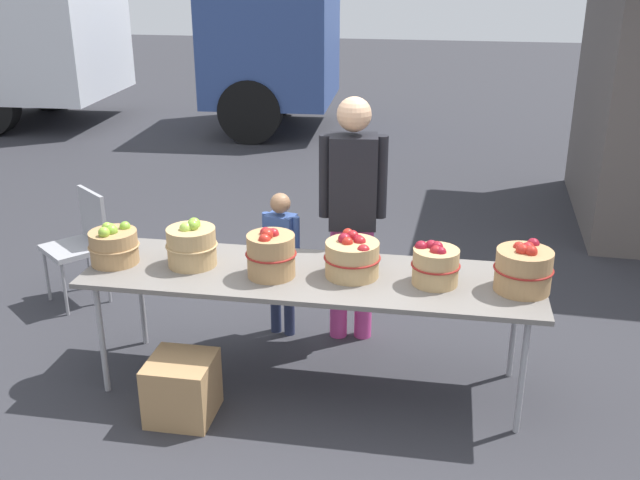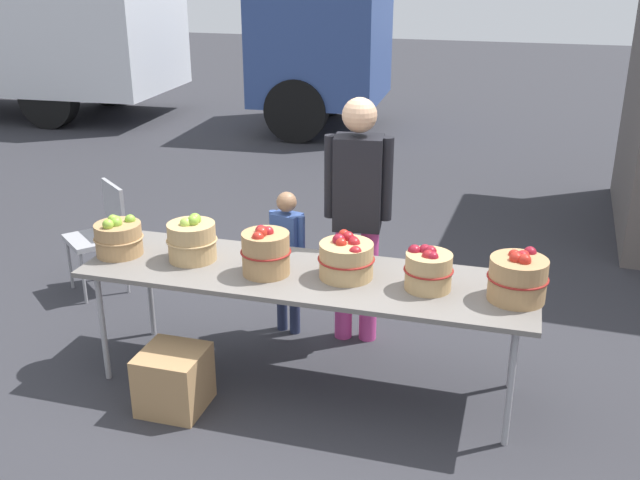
# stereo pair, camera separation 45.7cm
# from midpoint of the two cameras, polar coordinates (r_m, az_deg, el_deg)

# --- Properties ---
(ground_plane) EXTENTS (40.00, 40.00, 0.00)m
(ground_plane) POSITION_cam_midpoint_polar(r_m,az_deg,el_deg) (4.69, 1.81, -11.07)
(ground_plane) COLOR #2D2D33
(market_table) EXTENTS (2.70, 0.76, 0.75)m
(market_table) POSITION_cam_midpoint_polar(r_m,az_deg,el_deg) (4.35, 1.91, -3.12)
(market_table) COLOR slate
(market_table) RESTS_ON ground
(apple_basket_green_0) EXTENTS (0.31, 0.31, 0.26)m
(apple_basket_green_0) POSITION_cam_midpoint_polar(r_m,az_deg,el_deg) (4.69, -12.78, 0.15)
(apple_basket_green_0) COLOR #A87F51
(apple_basket_green_0) RESTS_ON market_table
(apple_basket_green_1) EXTENTS (0.32, 0.32, 0.29)m
(apple_basket_green_1) POSITION_cam_midpoint_polar(r_m,az_deg,el_deg) (4.52, -7.13, -0.07)
(apple_basket_green_1) COLOR tan
(apple_basket_green_1) RESTS_ON market_table
(apple_basket_red_0) EXTENTS (0.30, 0.30, 0.31)m
(apple_basket_red_0) POSITION_cam_midpoint_polar(r_m,az_deg,el_deg) (4.28, -1.23, -0.99)
(apple_basket_red_0) COLOR #A87F51
(apple_basket_red_0) RESTS_ON market_table
(apple_basket_red_1) EXTENTS (0.34, 0.34, 0.26)m
(apple_basket_red_1) POSITION_cam_midpoint_polar(r_m,az_deg,el_deg) (4.26, 5.14, -1.51)
(apple_basket_red_1) COLOR tan
(apple_basket_red_1) RESTS_ON market_table
(apple_basket_red_2) EXTENTS (0.28, 0.28, 0.25)m
(apple_basket_red_2) POSITION_cam_midpoint_polar(r_m,az_deg,el_deg) (4.18, 11.55, -2.30)
(apple_basket_red_2) COLOR tan
(apple_basket_red_2) RESTS_ON market_table
(apple_basket_red_3) EXTENTS (0.33, 0.33, 0.29)m
(apple_basket_red_3) POSITION_cam_midpoint_polar(r_m,az_deg,el_deg) (4.17, 18.23, -2.86)
(apple_basket_red_3) COLOR #A87F51
(apple_basket_red_3) RESTS_ON market_table
(vendor_adult) EXTENTS (0.44, 0.26, 1.69)m
(vendor_adult) POSITION_cam_midpoint_polar(r_m,az_deg,el_deg) (4.81, 5.69, 2.82)
(vendor_adult) COLOR #CC3F8C
(vendor_adult) RESTS_ON ground
(child_customer) EXTENTS (0.27, 0.18, 1.04)m
(child_customer) POSITION_cam_midpoint_polar(r_m,az_deg,el_deg) (5.01, 0.04, -0.96)
(child_customer) COLOR #262D4C
(child_customer) RESTS_ON ground
(box_truck) EXTENTS (7.80, 2.53, 2.75)m
(box_truck) POSITION_cam_midpoint_polar(r_m,az_deg,el_deg) (12.51, -15.62, 15.92)
(box_truck) COLOR silver
(box_truck) RESTS_ON ground
(folding_chair) EXTENTS (0.56, 0.56, 0.86)m
(folding_chair) POSITION_cam_midpoint_polar(r_m,az_deg,el_deg) (5.91, -14.49, 0.79)
(folding_chair) COLOR #99999E
(folding_chair) RESTS_ON ground
(produce_crate) EXTENTS (0.37, 0.37, 0.37)m
(produce_crate) POSITION_cam_midpoint_polar(r_m,az_deg,el_deg) (4.41, -8.39, -10.79)
(produce_crate) COLOR #A87F51
(produce_crate) RESTS_ON ground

